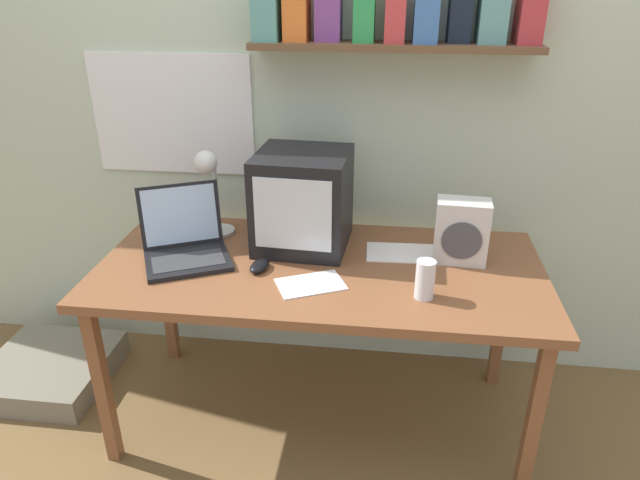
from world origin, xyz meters
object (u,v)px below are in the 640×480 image
juice_glass (425,281)px  computer_mouse (259,266)px  loose_paper_near_laptop (401,253)px  crt_monitor (303,200)px  space_heater (461,231)px  desk_lamp (210,181)px  printed_handout (311,284)px  floor_cushion (50,370)px  corner_desk (320,278)px  laptop (185,240)px

juice_glass → computer_mouse: juice_glass is taller
loose_paper_near_laptop → crt_monitor: bearing=174.9°
space_heater → loose_paper_near_laptop: space_heater is taller
crt_monitor → desk_lamp: bearing=179.4°
printed_handout → floor_cushion: size_ratio=0.51×
space_heater → computer_mouse: size_ratio=2.04×
crt_monitor → computer_mouse: bearing=-114.8°
space_heater → floor_cushion: bearing=-175.2°
corner_desk → desk_lamp: desk_lamp is taller
printed_handout → crt_monitor: bearing=103.0°
loose_paper_near_laptop → space_heater: bearing=-8.9°
desk_lamp → printed_handout: size_ratio=1.37×
laptop → floor_cushion: laptop is taller
crt_monitor → printed_handout: size_ratio=1.40×
corner_desk → juice_glass: 0.43m
desk_lamp → printed_handout: bearing=-20.7°
laptop → floor_cushion: size_ratio=0.76×
corner_desk → desk_lamp: (-0.45, 0.19, 0.29)m
corner_desk → computer_mouse: (-0.21, -0.07, 0.07)m
laptop → printed_handout: laptop is taller
corner_desk → loose_paper_near_laptop: loose_paper_near_laptop is taller
space_heater → floor_cushion: size_ratio=0.46×
corner_desk → laptop: size_ratio=4.10×
computer_mouse → floor_cushion: bearing=172.3°
floor_cushion → juice_glass: bearing=-9.1°
crt_monitor → space_heater: bearing=-2.8°
floor_cushion → crt_monitor: bearing=4.6°
crt_monitor → juice_glass: bearing=-34.0°
corner_desk → space_heater: space_heater is taller
juice_glass → loose_paper_near_laptop: juice_glass is taller
corner_desk → computer_mouse: size_ratio=14.01×
computer_mouse → corner_desk: bearing=17.4°
space_heater → laptop: bearing=-171.0°
floor_cushion → desk_lamp: bearing=8.6°
corner_desk → space_heater: size_ratio=6.85×
space_heater → computer_mouse: bearing=-163.2°
crt_monitor → juice_glass: 0.59m
laptop → space_heater: (1.02, 0.09, 0.05)m
desk_lamp → juice_glass: desk_lamp is taller
juice_glass → space_heater: (0.14, 0.28, 0.06)m
loose_paper_near_laptop → computer_mouse: bearing=-158.8°
corner_desk → printed_handout: 0.16m
laptop → space_heater: size_ratio=1.67×
computer_mouse → printed_handout: (0.20, -0.08, -0.01)m
corner_desk → juice_glass: juice_glass is taller
desk_lamp → printed_handout: 0.60m
corner_desk → desk_lamp: size_ratio=4.48×
computer_mouse → loose_paper_near_laptop: bearing=21.2°
printed_handout → loose_paper_near_laptop: (0.31, 0.28, 0.00)m
corner_desk → space_heater: (0.51, 0.10, 0.18)m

